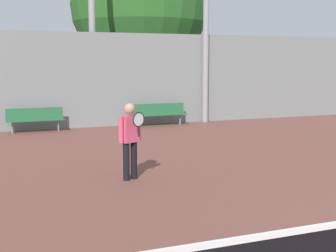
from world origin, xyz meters
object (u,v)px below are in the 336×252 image
(bench_courtside_far, at_px, (35,117))
(tree_green_tall, at_px, (140,4))
(bench_courtside_near, at_px, (159,112))
(tennis_player, at_px, (130,136))

(bench_courtside_far, xyz_separation_m, tree_green_tall, (5.73, 5.47, 4.73))
(bench_courtside_near, relative_size, bench_courtside_far, 1.10)
(bench_courtside_near, distance_m, tree_green_tall, 7.31)
(tennis_player, relative_size, bench_courtside_near, 0.75)
(tree_green_tall, bearing_deg, tennis_player, -109.13)
(tennis_player, bearing_deg, bench_courtside_far, 75.17)
(bench_courtside_far, bearing_deg, bench_courtside_near, 0.00)
(bench_courtside_near, relative_size, tree_green_tall, 0.25)
(bench_courtside_near, bearing_deg, tree_green_tall, 79.08)
(tennis_player, distance_m, bench_courtside_far, 7.76)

